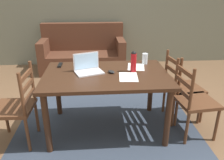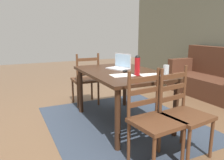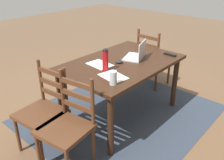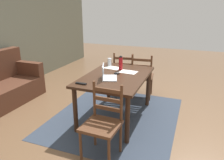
{
  "view_description": "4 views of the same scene",
  "coord_description": "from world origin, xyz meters",
  "px_view_note": "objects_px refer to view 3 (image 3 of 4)",
  "views": [
    {
      "loc": [
        -0.12,
        -2.53,
        1.73
      ],
      "look_at": [
        0.08,
        0.15,
        0.62
      ],
      "focal_mm": 36.21,
      "sensor_mm": 36.0,
      "label": 1
    },
    {
      "loc": [
        2.74,
        -1.47,
        1.33
      ],
      "look_at": [
        -0.03,
        -0.15,
        0.65
      ],
      "focal_mm": 35.73,
      "sensor_mm": 36.0,
      "label": 2
    },
    {
      "loc": [
        2.17,
        1.76,
        1.87
      ],
      "look_at": [
        0.01,
        -0.15,
        0.47
      ],
      "focal_mm": 38.92,
      "sensor_mm": 36.0,
      "label": 3
    },
    {
      "loc": [
        -3.23,
        -1.17,
        1.86
      ],
      "look_at": [
        -0.09,
        0.04,
        0.71
      ],
      "focal_mm": 34.83,
      "sensor_mm": 36.0,
      "label": 4
    }
  ],
  "objects_px": {
    "computer_mouse": "(119,62)",
    "tv_remote": "(170,55)",
    "chair_left_near": "(152,59)",
    "laptop": "(137,54)",
    "chair_right_near": "(44,111)",
    "chair_right_far": "(68,126)",
    "water_bottle": "(105,59)",
    "drinking_glass": "(113,78)",
    "dining_table": "(122,69)"
  },
  "relations": [
    {
      "from": "drinking_glass",
      "to": "tv_remote",
      "type": "bearing_deg",
      "value": 179.96
    },
    {
      "from": "chair_right_far",
      "to": "drinking_glass",
      "type": "xyz_separation_m",
      "value": [
        -0.5,
        0.14,
        0.38
      ]
    },
    {
      "from": "chair_right_far",
      "to": "laptop",
      "type": "relative_size",
      "value": 2.52
    },
    {
      "from": "laptop",
      "to": "drinking_glass",
      "type": "xyz_separation_m",
      "value": [
        0.76,
        0.26,
        0.01
      ]
    },
    {
      "from": "chair_right_near",
      "to": "computer_mouse",
      "type": "bearing_deg",
      "value": 167.75
    },
    {
      "from": "laptop",
      "to": "chair_right_far",
      "type": "bearing_deg",
      "value": 5.2
    },
    {
      "from": "water_bottle",
      "to": "computer_mouse",
      "type": "bearing_deg",
      "value": -174.42
    },
    {
      "from": "computer_mouse",
      "to": "dining_table",
      "type": "bearing_deg",
      "value": 153.51
    },
    {
      "from": "water_bottle",
      "to": "computer_mouse",
      "type": "relative_size",
      "value": 2.61
    },
    {
      "from": "chair_right_near",
      "to": "laptop",
      "type": "distance_m",
      "value": 1.34
    },
    {
      "from": "chair_left_near",
      "to": "laptop",
      "type": "bearing_deg",
      "value": 18.54
    },
    {
      "from": "computer_mouse",
      "to": "tv_remote",
      "type": "bearing_deg",
      "value": 117.9
    },
    {
      "from": "chair_left_near",
      "to": "chair_right_near",
      "type": "height_order",
      "value": "same"
    },
    {
      "from": "dining_table",
      "to": "water_bottle",
      "type": "bearing_deg",
      "value": 6.29
    },
    {
      "from": "water_bottle",
      "to": "tv_remote",
      "type": "bearing_deg",
      "value": 162.2
    },
    {
      "from": "water_bottle",
      "to": "chair_left_near",
      "type": "bearing_deg",
      "value": -170.27
    },
    {
      "from": "chair_right_far",
      "to": "laptop",
      "type": "bearing_deg",
      "value": -174.8
    },
    {
      "from": "chair_right_far",
      "to": "chair_right_near",
      "type": "height_order",
      "value": "same"
    },
    {
      "from": "chair_right_near",
      "to": "drinking_glass",
      "type": "distance_m",
      "value": 0.82
    },
    {
      "from": "chair_right_near",
      "to": "tv_remote",
      "type": "distance_m",
      "value": 1.74
    },
    {
      "from": "chair_left_near",
      "to": "computer_mouse",
      "type": "bearing_deg",
      "value": 10.74
    },
    {
      "from": "chair_left_near",
      "to": "water_bottle",
      "type": "bearing_deg",
      "value": 9.73
    },
    {
      "from": "laptop",
      "to": "drinking_glass",
      "type": "bearing_deg",
      "value": 18.74
    },
    {
      "from": "computer_mouse",
      "to": "chair_right_near",
      "type": "bearing_deg",
      "value": -48.05
    },
    {
      "from": "drinking_glass",
      "to": "computer_mouse",
      "type": "height_order",
      "value": "drinking_glass"
    },
    {
      "from": "chair_right_near",
      "to": "computer_mouse",
      "type": "height_order",
      "value": "chair_right_near"
    },
    {
      "from": "chair_left_near",
      "to": "tv_remote",
      "type": "xyz_separation_m",
      "value": [
        0.45,
        0.53,
        0.32
      ]
    },
    {
      "from": "tv_remote",
      "to": "dining_table",
      "type": "bearing_deg",
      "value": 151.64
    },
    {
      "from": "chair_right_far",
      "to": "water_bottle",
      "type": "distance_m",
      "value": 0.85
    },
    {
      "from": "tv_remote",
      "to": "drinking_glass",
      "type": "bearing_deg",
      "value": -178.95
    },
    {
      "from": "drinking_glass",
      "to": "computer_mouse",
      "type": "relative_size",
      "value": 1.44
    },
    {
      "from": "chair_left_near",
      "to": "dining_table",
      "type": "bearing_deg",
      "value": 10.82
    },
    {
      "from": "drinking_glass",
      "to": "chair_right_far",
      "type": "bearing_deg",
      "value": -15.94
    },
    {
      "from": "chair_right_near",
      "to": "tv_remote",
      "type": "xyz_separation_m",
      "value": [
        -1.63,
        0.54,
        0.32
      ]
    },
    {
      "from": "chair_right_far",
      "to": "drinking_glass",
      "type": "distance_m",
      "value": 0.64
    },
    {
      "from": "tv_remote",
      "to": "computer_mouse",
      "type": "bearing_deg",
      "value": 154.78
    },
    {
      "from": "dining_table",
      "to": "laptop",
      "type": "height_order",
      "value": "laptop"
    },
    {
      "from": "chair_right_near",
      "to": "tv_remote",
      "type": "bearing_deg",
      "value": 161.81
    },
    {
      "from": "dining_table",
      "to": "chair_right_far",
      "type": "xyz_separation_m",
      "value": [
        1.04,
        0.19,
        -0.21
      ]
    },
    {
      "from": "drinking_glass",
      "to": "chair_left_near",
      "type": "bearing_deg",
      "value": -161.36
    },
    {
      "from": "tv_remote",
      "to": "chair_right_far",
      "type": "bearing_deg",
      "value": 176.06
    },
    {
      "from": "chair_right_near",
      "to": "chair_left_near",
      "type": "bearing_deg",
      "value": 179.92
    },
    {
      "from": "chair_left_near",
      "to": "chair_right_far",
      "type": "distance_m",
      "value": 2.11
    },
    {
      "from": "chair_left_near",
      "to": "computer_mouse",
      "type": "distance_m",
      "value": 1.17
    },
    {
      "from": "dining_table",
      "to": "computer_mouse",
      "type": "distance_m",
      "value": 0.13
    },
    {
      "from": "dining_table",
      "to": "drinking_glass",
      "type": "distance_m",
      "value": 0.66
    },
    {
      "from": "chair_right_far",
      "to": "water_bottle",
      "type": "bearing_deg",
      "value": -167.64
    },
    {
      "from": "chair_right_near",
      "to": "chair_right_far",
      "type": "bearing_deg",
      "value": 89.97
    },
    {
      "from": "chair_left_near",
      "to": "water_bottle",
      "type": "relative_size",
      "value": 3.64
    },
    {
      "from": "dining_table",
      "to": "chair_right_far",
      "type": "bearing_deg",
      "value": 10.43
    }
  ]
}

